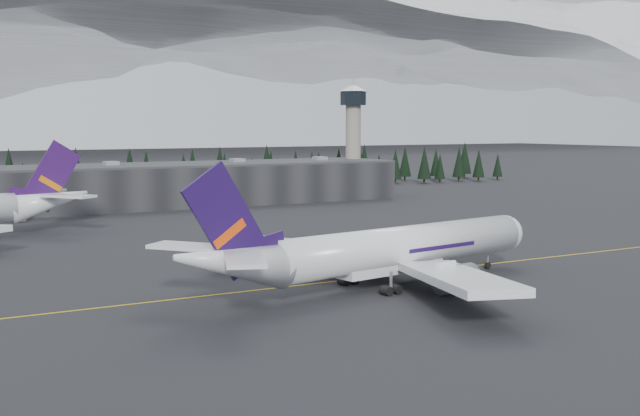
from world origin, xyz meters
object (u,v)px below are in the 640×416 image
terminal (145,185)px  gse_vehicle_a (21,220)px  jet_main (376,251)px  gse_vehicle_b (217,207)px  control_tower (353,127)px

terminal → gse_vehicle_a: bearing=-149.7°
terminal → gse_vehicle_a: (-38.99, -22.78, -5.66)m
jet_main → gse_vehicle_a: bearing=96.8°
gse_vehicle_b → terminal: bearing=-155.2°
control_tower → gse_vehicle_a: 119.06m
gse_vehicle_a → gse_vehicle_b: gse_vehicle_b is taller
terminal → gse_vehicle_a: size_ratio=34.59×
terminal → control_tower: control_tower is taller
terminal → gse_vehicle_b: 24.20m
terminal → gse_vehicle_b: (15.86, -17.39, -5.64)m
gse_vehicle_b → gse_vehicle_a: bearing=-101.9°
control_tower → jet_main: 161.22m
control_tower → gse_vehicle_a: bearing=-167.3°
jet_main → gse_vehicle_b: size_ratio=17.32×
jet_main → gse_vehicle_a: size_ratio=14.44×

